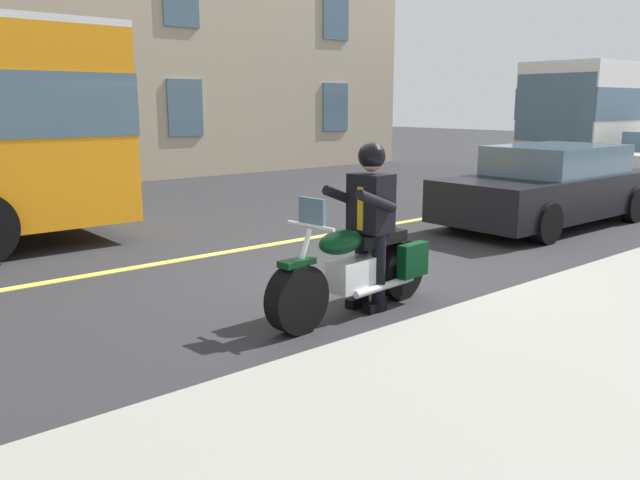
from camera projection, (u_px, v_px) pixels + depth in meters
ground_plane at (343, 274)px, 8.17m from camera, size 80.00×80.00×0.00m
lane_center_stripe at (254, 248)px, 9.66m from camera, size 60.00×0.16×0.01m
motorcycle_main at (357, 270)px, 6.59m from camera, size 2.22×0.73×1.26m
rider_main at (370, 211)px, 6.60m from camera, size 0.66×0.59×1.74m
car_silver at (550, 186)px, 11.39m from camera, size 4.60×1.92×1.40m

